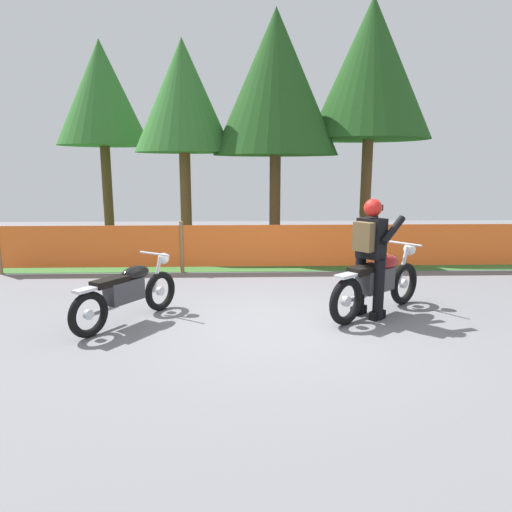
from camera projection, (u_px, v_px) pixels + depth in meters
name	position (u px, v px, depth m)	size (l,w,h in m)	color
ground	(286.00, 321.00, 6.43)	(24.00, 24.00, 0.02)	slate
grass_verge	(263.00, 243.00, 12.95)	(24.00, 7.23, 0.01)	#386B2D
barrier_fence	(272.00, 246.00, 9.30)	(11.00, 0.08, 1.05)	olive
tree_leftmost	(102.00, 94.00, 12.85)	(2.59, 2.59, 5.59)	brown
tree_near_left	(183.00, 97.00, 11.24)	(2.44, 2.44, 5.19)	brown
tree_near_right	(276.00, 84.00, 11.16)	(3.11, 3.11, 5.86)	brown
tree_rightmost	(371.00, 70.00, 11.49)	(3.10, 3.10, 6.25)	brown
motorcycle_lead	(128.00, 292.00, 6.28)	(1.12, 1.64, 0.89)	black
motorcycle_trailing	(378.00, 281.00, 6.66)	(1.69, 1.42, 0.99)	black
rider_trailing	(370.00, 252.00, 6.42)	(0.78, 0.74, 1.69)	black
traffic_cone	(387.00, 265.00, 8.81)	(0.32, 0.32, 0.53)	black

